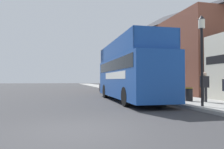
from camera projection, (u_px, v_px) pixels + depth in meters
The scene contains 9 objects.
ground_plane at pixel (64, 92), 26.54m from camera, with size 144.00×144.00×0.00m, color #333335.
sidewalk at pixel (132, 92), 25.40m from camera, with size 3.73×108.00×0.14m.
brick_terrace_rear at pixel (164, 54), 28.35m from camera, with size 6.00×23.25×9.71m.
tour_bus at pixel (129, 74), 15.19m from camera, with size 2.62×10.08×4.07m.
parked_car_ahead_of_bus at pixel (112, 87), 22.75m from camera, with size 1.87×4.62×1.57m.
pedestrian_third at pixel (205, 84), 13.11m from camera, with size 0.47×0.26×1.79m.
lamp_post_nearest at pixel (202, 43), 11.02m from camera, with size 0.35×0.35×4.61m.
lamp_post_second at pixel (143, 59), 18.65m from camera, with size 0.35×0.35×4.45m.
litter_bin at pixel (189, 94), 13.65m from camera, with size 0.48×0.48×0.85m.
Camera 1 is at (-0.43, -6.21, 1.46)m, focal length 35.00 mm.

